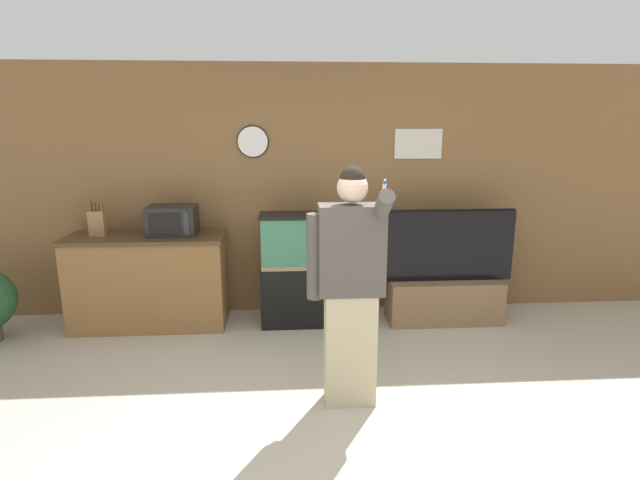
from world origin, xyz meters
name	(u,v)px	position (x,y,z in m)	size (l,w,h in m)	color
ground_plane	(337,469)	(0.00, 0.00, 0.00)	(18.00, 18.00, 0.00)	#B2A893
wall_back_paneled	(313,191)	(0.00, 2.67, 1.30)	(10.00, 0.08, 2.60)	brown
counter_island	(149,281)	(-1.67, 2.28, 0.47)	(1.54, 0.57, 0.94)	brown
microwave	(172,220)	(-1.40, 2.32, 1.08)	(0.47, 0.35, 0.29)	black
knife_block	(97,223)	(-2.12, 2.31, 1.07)	(0.15, 0.09, 0.35)	olive
aquarium_on_stand	(304,270)	(-0.12, 2.24, 0.57)	(0.87, 0.37, 1.14)	black
tv_on_stand	(444,289)	(1.32, 2.20, 0.35)	(1.39, 0.40, 1.17)	brown
person_standing	(350,285)	(0.15, 0.74, 0.91)	(0.55, 0.41, 1.74)	#BCAD89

